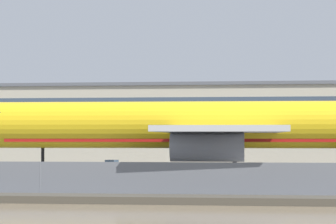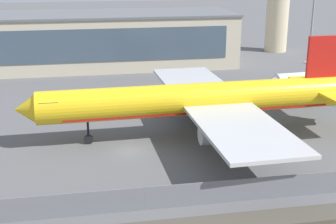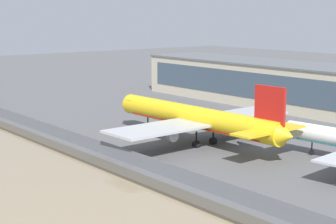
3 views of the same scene
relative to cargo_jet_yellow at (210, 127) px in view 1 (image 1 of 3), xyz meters
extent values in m
plane|color=#565659|center=(-11.17, -4.02, -5.37)|extent=(500.00, 500.00, 0.00)
cube|color=#474238|center=(-11.17, -24.52, -5.12)|extent=(320.00, 3.00, 0.50)
cube|color=slate|center=(-11.17, -20.02, -4.08)|extent=(280.00, 0.08, 2.57)
cylinder|color=slate|center=(-11.17, -20.02, -4.08)|extent=(0.10, 0.10, 2.57)
cylinder|color=yellow|center=(-0.79, -0.02, 0.20)|extent=(45.12, 5.77, 4.55)
cube|color=red|center=(-0.79, -0.02, -1.05)|extent=(38.35, 4.67, 0.82)
cube|color=#B7BABF|center=(1.76, -10.76, -0.37)|extent=(10.49, 21.87, 0.45)
cube|color=#B7BABF|center=(1.17, 10.84, -0.37)|extent=(10.49, 21.87, 0.45)
cylinder|color=#B7BABF|center=(0.36, -9.07, -1.85)|extent=(6.37, 2.67, 2.50)
cylinder|color=#B7BABF|center=(-0.13, 9.08, -1.85)|extent=(6.37, 2.67, 2.50)
cylinder|color=black|center=(-16.54, -0.45, -3.40)|extent=(0.32, 0.32, 2.66)
cylinder|color=black|center=(-16.54, -0.45, -4.73)|extent=(1.29, 0.53, 1.27)
cylinder|color=black|center=(2.43, -2.32, -3.40)|extent=(0.36, 0.36, 2.66)
cylinder|color=black|center=(2.43, -2.32, -4.73)|extent=(1.49, 1.06, 1.46)
cylinder|color=black|center=(2.30, 2.45, -3.40)|extent=(0.36, 0.36, 2.66)
cylinder|color=black|center=(2.30, 2.45, -4.73)|extent=(1.49, 1.06, 1.46)
cube|color=white|center=(-11.48, 11.11, -4.62)|extent=(3.51, 2.40, 1.11)
cube|color=#283847|center=(-11.87, 11.22, -3.82)|extent=(1.42, 1.53, 0.50)
cylinder|color=black|center=(-12.62, 10.72, -5.02)|extent=(0.73, 0.40, 0.70)
cylinder|color=black|center=(-12.26, 12.03, -5.02)|extent=(0.73, 0.40, 0.70)
cylinder|color=black|center=(-10.71, 10.19, -5.02)|extent=(0.73, 0.40, 0.70)
cylinder|color=black|center=(-10.34, 11.50, -5.02)|extent=(0.73, 0.40, 0.70)
cube|color=#BCB299|center=(-25.49, 51.38, 0.69)|extent=(89.84, 20.80, 12.12)
cube|color=#3D4C5B|center=(-25.49, 40.90, 1.30)|extent=(82.65, 0.16, 7.27)
cube|color=#5B5E63|center=(-25.49, 51.38, 7.00)|extent=(90.44, 21.40, 0.50)
camera|label=1|loc=(5.20, -76.87, -0.96)|focal=85.00mm
camera|label=2|loc=(-16.55, -62.23, 18.90)|focal=50.00mm
camera|label=3|loc=(85.20, -75.48, 21.42)|focal=60.00mm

